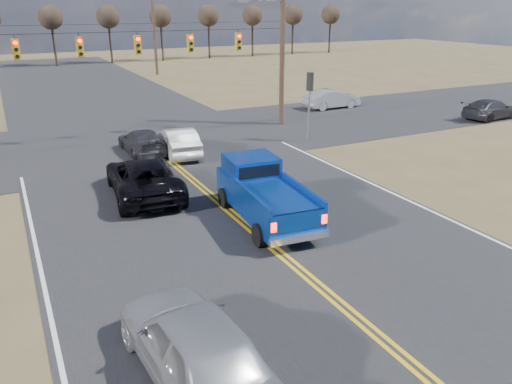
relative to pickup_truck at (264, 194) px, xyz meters
name	(u,v)px	position (x,y,z in m)	size (l,w,h in m)	color
ground	(321,289)	(-0.82, -4.93, -1.00)	(160.00, 160.00, 0.00)	brown
road_main	(194,182)	(-0.82, 5.07, -1.00)	(14.00, 120.00, 0.02)	#28282B
road_cross	(145,141)	(-0.82, 13.07, -1.00)	(120.00, 12.00, 0.02)	#28282B
signal_gantry	(148,50)	(-0.32, 12.85, 4.07)	(19.60, 4.83, 10.00)	#473323
utility_poles	(143,48)	(-0.82, 12.07, 4.23)	(19.60, 58.32, 10.00)	#473323
treeline	(104,30)	(-0.82, 22.03, 4.71)	(87.00, 117.80, 7.40)	#33261C
pickup_truck	(264,194)	(0.00, 0.00, 0.00)	(2.58, 5.63, 2.05)	black
silver_suv	(194,344)	(-5.13, -6.66, -0.15)	(2.00, 4.96, 1.69)	#9B9CA2
black_suv	(144,177)	(-3.21, 4.39, -0.23)	(2.55, 5.53, 1.54)	black
white_car_queue	(179,141)	(-0.02, 9.41, -0.28)	(1.51, 4.33, 1.43)	#BEBEBE
dgrey_car_queue	(142,141)	(-1.62, 10.57, -0.37)	(1.76, 4.33, 1.26)	#36353A
cross_car_east_near	(332,99)	(14.33, 16.09, -0.28)	(4.32, 1.51, 1.42)	#A2A4AA
cross_car_east_far	(491,109)	(21.83, 8.07, -0.33)	(4.57, 1.86, 1.33)	#2C2C30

